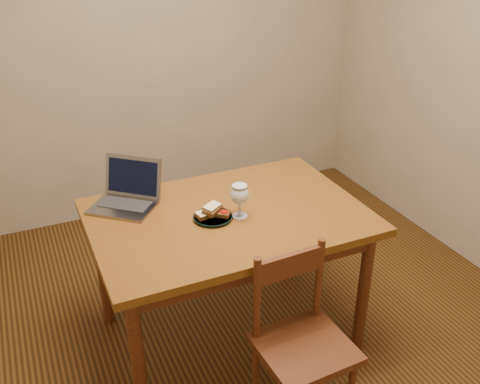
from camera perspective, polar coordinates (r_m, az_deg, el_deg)
name	(u,v)px	position (r m, az deg, el deg)	size (l,w,h in m)	color
floor	(248,331)	(3.02, 0.85, -14.64)	(3.20, 3.20, 0.02)	black
back_wall	(149,34)	(3.83, -9.68, 16.31)	(3.20, 0.02, 2.60)	gray
table	(228,229)	(2.61, -1.29, -3.94)	(1.30, 0.90, 0.74)	#522E0D
chair	(302,336)	(2.34, 6.66, -14.98)	(0.40, 0.38, 0.41)	#3D1B0C
plate	(213,217)	(2.52, -2.91, -2.72)	(0.19, 0.19, 0.02)	black
sandwich_cheese	(206,214)	(2.51, -3.66, -2.33)	(0.09, 0.06, 0.03)	#381E0C
sandwich_tomato	(220,213)	(2.51, -2.10, -2.22)	(0.09, 0.05, 0.03)	#381E0C
sandwich_top	(212,209)	(2.50, -2.97, -1.79)	(0.10, 0.06, 0.03)	#381E0C
milk_glass	(240,201)	(2.50, -0.03, -0.97)	(0.09, 0.09, 0.17)	white
laptop	(128,193)	(2.69, -11.90, -0.07)	(0.40, 0.40, 0.22)	slate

